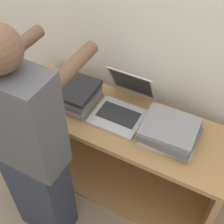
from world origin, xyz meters
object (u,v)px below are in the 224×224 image
at_px(laptop_open, 122,106).
at_px(person, 31,154).
at_px(laptop_stack_left, 71,93).
at_px(laptop_stack_right, 170,132).

relative_size(laptop_open, person, 0.25).
height_order(laptop_stack_left, person, person).
relative_size(laptop_stack_right, person, 0.21).
xyz_separation_m(laptop_open, person, (-0.27, -0.56, -0.00)).
distance_m(laptop_open, person, 0.62).
bearing_deg(person, laptop_stack_right, 39.03).
bearing_deg(laptop_stack_left, laptop_open, 11.10).
distance_m(laptop_stack_right, person, 0.78).
height_order(laptop_open, laptop_stack_right, laptop_open).
distance_m(laptop_stack_left, laptop_stack_right, 0.67).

